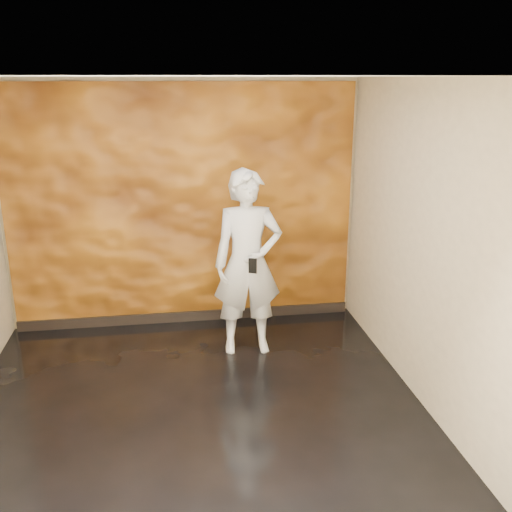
% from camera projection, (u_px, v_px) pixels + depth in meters
% --- Properties ---
extents(room, '(4.02, 4.02, 2.81)m').
position_uv_depth(room, '(191.00, 257.00, 4.61)').
color(room, black).
rests_on(room, ground).
extents(feature_wall, '(3.90, 0.06, 2.75)m').
position_uv_depth(feature_wall, '(183.00, 208.00, 6.47)').
color(feature_wall, '#C1741A').
rests_on(feature_wall, ground).
extents(baseboard, '(3.90, 0.04, 0.12)m').
position_uv_depth(baseboard, '(188.00, 316.00, 6.83)').
color(baseboard, black).
rests_on(baseboard, ground).
extents(man, '(0.72, 0.48, 1.94)m').
position_uv_depth(man, '(248.00, 263.00, 5.85)').
color(man, '#A1A7B2').
rests_on(man, ground).
extents(phone, '(0.08, 0.05, 0.15)m').
position_uv_depth(phone, '(253.00, 266.00, 5.55)').
color(phone, black).
rests_on(phone, man).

